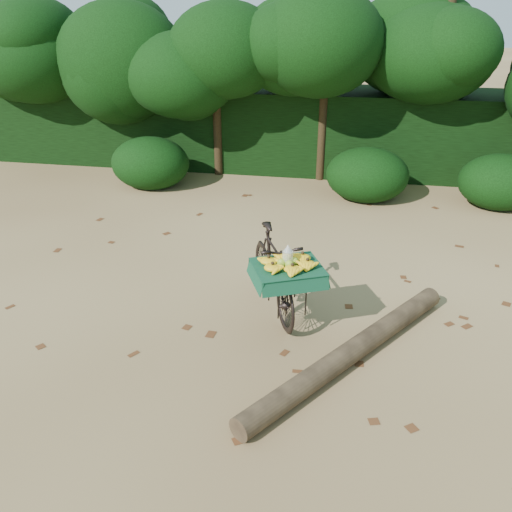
# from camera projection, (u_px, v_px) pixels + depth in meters

# --- Properties ---
(ground) EXTENTS (80.00, 80.00, 0.00)m
(ground) POSITION_uv_depth(u_px,v_px,m) (252.00, 299.00, 7.33)
(ground) COLOR tan
(ground) RESTS_ON ground
(vendor_bicycle) EXTENTS (1.34, 1.93, 1.09)m
(vendor_bicycle) POSITION_uv_depth(u_px,v_px,m) (274.00, 271.00, 6.87)
(vendor_bicycle) COLOR black
(vendor_bicycle) RESTS_ON ground
(fallen_log) EXTENTS (2.20, 2.99, 0.25)m
(fallen_log) POSITION_uv_depth(u_px,v_px,m) (352.00, 351.00, 6.05)
(fallen_log) COLOR brown
(fallen_log) RESTS_ON ground
(hedge_backdrop) EXTENTS (26.00, 1.80, 1.80)m
(hedge_backdrop) POSITION_uv_depth(u_px,v_px,m) (303.00, 129.00, 12.51)
(hedge_backdrop) COLOR black
(hedge_backdrop) RESTS_ON ground
(tree_row) EXTENTS (14.50, 2.00, 4.00)m
(tree_row) POSITION_uv_depth(u_px,v_px,m) (270.00, 84.00, 11.43)
(tree_row) COLOR black
(tree_row) RESTS_ON ground
(bush_clumps) EXTENTS (8.80, 1.70, 0.90)m
(bush_clumps) POSITION_uv_depth(u_px,v_px,m) (316.00, 175.00, 10.86)
(bush_clumps) COLOR black
(bush_clumps) RESTS_ON ground
(leaf_litter) EXTENTS (7.00, 7.30, 0.01)m
(leaf_litter) POSITION_uv_depth(u_px,v_px,m) (260.00, 276.00, 7.91)
(leaf_litter) COLOR #542E16
(leaf_litter) RESTS_ON ground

